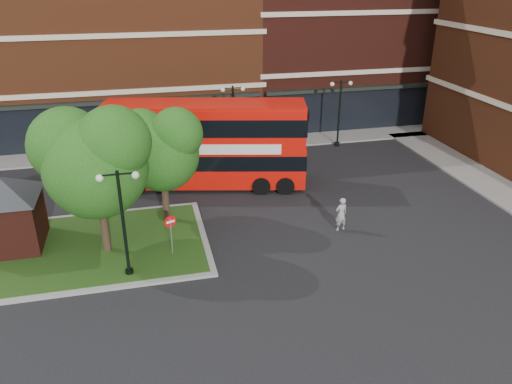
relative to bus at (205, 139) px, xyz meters
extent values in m
plane|color=black|center=(0.70, -9.39, -3.01)|extent=(120.00, 120.00, 0.00)
cube|color=slate|center=(0.70, 7.11, -2.95)|extent=(44.00, 3.00, 0.12)
cube|color=brown|center=(-7.30, 14.61, 3.99)|extent=(26.00, 12.00, 14.00)
cube|color=#471911|center=(14.70, 14.61, 4.99)|extent=(18.00, 12.00, 16.00)
cube|color=gray|center=(-7.30, -6.39, -2.95)|extent=(12.60, 7.60, 0.12)
cube|color=#19380F|center=(-7.30, -6.39, -2.93)|extent=(12.00, 7.00, 0.15)
cube|color=#471911|center=(-10.30, -5.39, -1.61)|extent=(3.00, 3.00, 2.50)
cone|color=#23262B|center=(-10.30, -5.39, 0.19)|extent=(6.51, 6.51, 1.10)
cylinder|color=#2D2116|center=(-5.80, -6.89, -1.05)|extent=(0.36, 0.36, 3.92)
sphere|color=#1E4A12|center=(-5.80, -6.89, 1.33)|extent=(4.60, 4.60, 4.60)
sphere|color=#1E4A12|center=(-6.95, -6.20, 2.24)|extent=(3.45, 3.45, 3.45)
sphere|color=#1E4A12|center=(-4.88, -7.35, 2.59)|extent=(3.22, 3.22, 3.22)
cylinder|color=#2D2116|center=(-2.80, -4.39, -1.27)|extent=(0.36, 0.36, 3.47)
sphere|color=#1E4A12|center=(-2.80, -4.39, 0.84)|extent=(3.80, 3.80, 3.80)
sphere|color=#1E4A12|center=(-3.75, -3.82, 1.64)|extent=(2.85, 2.85, 2.85)
sphere|color=#1E4A12|center=(-2.04, -4.77, 1.95)|extent=(2.66, 2.66, 2.66)
cylinder|color=black|center=(-4.80, -9.19, -0.51)|extent=(0.14, 0.14, 5.00)
cylinder|color=black|center=(-4.80, -9.19, -2.86)|extent=(0.36, 0.36, 0.30)
cube|color=black|center=(-4.80, -9.19, 1.84)|extent=(1.40, 0.06, 0.06)
sphere|color=#F2EACC|center=(-5.50, -9.19, 1.74)|extent=(0.32, 0.32, 0.32)
sphere|color=#F2EACC|center=(-4.10, -9.19, 1.74)|extent=(0.32, 0.32, 0.32)
cylinder|color=black|center=(2.70, 5.11, -0.51)|extent=(0.14, 0.14, 5.00)
cylinder|color=black|center=(2.70, 5.11, -2.86)|extent=(0.36, 0.36, 0.30)
cube|color=black|center=(2.70, 5.11, 1.84)|extent=(1.40, 0.06, 0.06)
sphere|color=#F2EACC|center=(2.00, 5.11, 1.74)|extent=(0.32, 0.32, 0.32)
sphere|color=#F2EACC|center=(3.40, 5.11, 1.74)|extent=(0.32, 0.32, 0.32)
cylinder|color=black|center=(10.70, 5.11, -0.51)|extent=(0.14, 0.14, 5.00)
cylinder|color=black|center=(10.70, 5.11, -2.86)|extent=(0.36, 0.36, 0.30)
cube|color=black|center=(10.70, 5.11, 1.84)|extent=(1.40, 0.06, 0.06)
sphere|color=#F2EACC|center=(10.00, 5.11, 1.74)|extent=(0.32, 0.32, 0.32)
sphere|color=#F2EACC|center=(11.40, 5.11, 1.74)|extent=(0.32, 0.32, 0.32)
cube|color=red|center=(0.00, 0.00, -1.37)|extent=(12.31, 5.37, 2.29)
cube|color=red|center=(0.00, 0.00, 0.92)|extent=(12.18, 5.31, 2.29)
cube|color=black|center=(0.00, 0.00, 1.04)|extent=(12.31, 5.37, 1.04)
cube|color=silver|center=(-0.31, -1.36, -0.17)|extent=(8.78, 2.08, 0.60)
imported|color=gray|center=(5.87, -7.39, -2.10)|extent=(0.72, 0.54, 1.82)
imported|color=silver|center=(-4.14, 5.11, -2.35)|extent=(3.91, 1.64, 1.32)
imported|color=silver|center=(3.70, 5.11, -2.39)|extent=(3.78, 1.40, 1.24)
cylinder|color=slate|center=(-2.80, -7.89, -2.02)|extent=(0.07, 0.07, 1.97)
cylinder|color=red|center=(-2.80, -7.89, -1.21)|extent=(0.56, 0.23, 0.57)
cube|color=white|center=(-2.80, -7.89, -1.21)|extent=(0.39, 0.17, 0.11)
camera|label=1|loc=(-3.65, -28.55, 9.48)|focal=35.00mm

